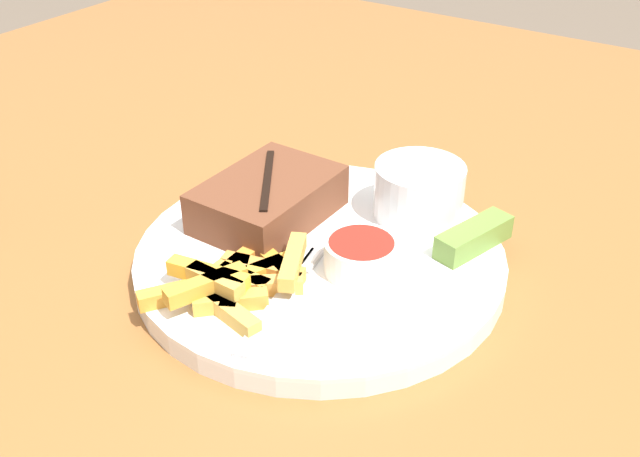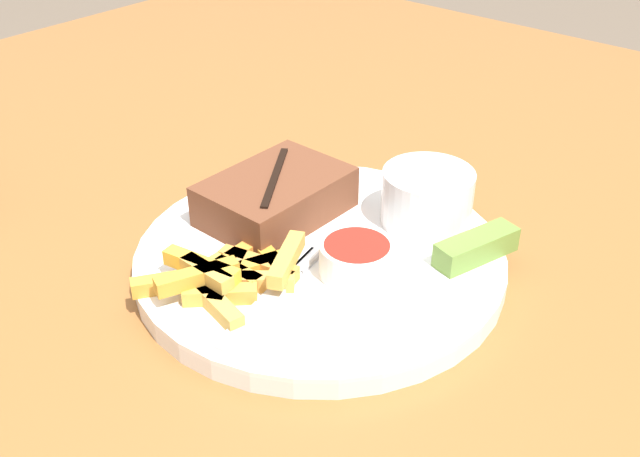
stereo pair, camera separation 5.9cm
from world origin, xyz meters
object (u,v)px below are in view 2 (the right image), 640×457
(dinner_plate, at_px, (320,259))
(pickle_spear, at_px, (476,247))
(steak_portion, at_px, (276,196))
(dipping_sauce_cup, at_px, (356,257))
(coleslaw_cup, at_px, (427,194))
(fork_utensil, at_px, (268,300))

(dinner_plate, xyz_separation_m, pickle_spear, (0.07, -0.10, 0.02))
(steak_portion, xyz_separation_m, dipping_sauce_cup, (-0.02, -0.10, -0.00))
(dinner_plate, bearing_deg, pickle_spear, -54.95)
(coleslaw_cup, bearing_deg, dinner_plate, 156.56)
(dinner_plate, height_order, dipping_sauce_cup, dipping_sauce_cup)
(pickle_spear, height_order, fork_utensil, pickle_spear)
(steak_portion, height_order, pickle_spear, steak_portion)
(steak_portion, relative_size, coleslaw_cup, 1.59)
(dinner_plate, bearing_deg, coleslaw_cup, -23.44)
(coleslaw_cup, bearing_deg, fork_utensil, 171.73)
(pickle_spear, bearing_deg, dipping_sauce_cup, 142.71)
(coleslaw_cup, bearing_deg, steak_portion, 126.12)
(fork_utensil, bearing_deg, dinner_plate, 0.00)
(steak_portion, relative_size, dipping_sauce_cup, 2.14)
(pickle_spear, bearing_deg, fork_utensil, 149.85)
(steak_portion, height_order, fork_utensil, steak_portion)
(pickle_spear, distance_m, fork_utensil, 0.17)
(dinner_plate, distance_m, fork_utensil, 0.08)
(dipping_sauce_cup, bearing_deg, pickle_spear, -37.29)
(steak_portion, xyz_separation_m, coleslaw_cup, (0.07, -0.10, 0.01))
(coleslaw_cup, distance_m, pickle_spear, 0.07)
(steak_portion, bearing_deg, dipping_sauce_cup, -102.32)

